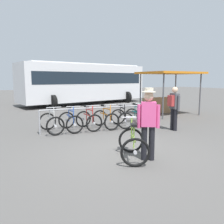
% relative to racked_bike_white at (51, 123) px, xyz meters
% --- Properties ---
extents(ground_plane, '(80.00, 80.00, 0.00)m').
position_rel_racked_bike_white_xyz_m(ground_plane, '(1.24, -3.13, -0.37)').
color(ground_plane, '#514F4C').
extents(bike_rack_rail, '(4.60, 0.34, 0.88)m').
position_rel_racked_bike_white_xyz_m(bike_rack_rail, '(1.84, -0.29, 0.33)').
color(bike_rack_rail, '#99999E').
rests_on(bike_rack_rail, ground).
extents(racked_bike_white, '(0.74, 1.16, 0.98)m').
position_rel_racked_bike_white_xyz_m(racked_bike_white, '(0.00, 0.00, 0.00)').
color(racked_bike_white, black).
rests_on(racked_bike_white, ground).
extents(racked_bike_blue, '(0.68, 1.10, 0.97)m').
position_rel_racked_bike_white_xyz_m(racked_bike_blue, '(0.70, -0.04, -0.00)').
color(racked_bike_blue, black).
rests_on(racked_bike_blue, ground).
extents(racked_bike_red, '(0.72, 1.15, 0.98)m').
position_rel_racked_bike_white_xyz_m(racked_bike_red, '(1.40, -0.09, 0.00)').
color(racked_bike_red, black).
rests_on(racked_bike_red, ground).
extents(racked_bike_orange, '(0.73, 1.14, 0.97)m').
position_rel_racked_bike_white_xyz_m(racked_bike_orange, '(2.10, -0.13, -0.00)').
color(racked_bike_orange, black).
rests_on(racked_bike_orange, ground).
extents(racked_bike_black, '(0.86, 1.19, 0.97)m').
position_rel_racked_bike_white_xyz_m(racked_bike_black, '(2.79, -0.18, -0.00)').
color(racked_bike_black, black).
rests_on(racked_bike_black, ground).
extents(racked_bike_teal, '(0.77, 1.16, 0.97)m').
position_rel_racked_bike_white_xyz_m(racked_bike_teal, '(3.49, -0.22, 0.00)').
color(racked_bike_teal, black).
rests_on(racked_bike_teal, ground).
extents(featured_bicycle, '(1.06, 1.26, 0.97)m').
position_rel_racked_bike_white_xyz_m(featured_bicycle, '(1.22, -3.64, 0.08)').
color(featured_bicycle, black).
rests_on(featured_bicycle, ground).
extents(person_with_featured_bike, '(0.47, 0.34, 1.72)m').
position_rel_racked_bike_white_xyz_m(person_with_featured_bike, '(1.47, -3.92, 0.58)').
color(person_with_featured_bike, black).
rests_on(person_with_featured_bike, ground).
extents(pedestrian_with_backpack, '(0.35, 0.53, 1.64)m').
position_rel_racked_bike_white_xyz_m(pedestrian_with_backpack, '(4.22, -1.64, 0.57)').
color(pedestrian_with_backpack, black).
rests_on(pedestrian_with_backpack, ground).
extents(bus_distant, '(10.30, 4.72, 3.08)m').
position_rel_racked_bike_white_xyz_m(bus_distant, '(4.47, 8.84, 1.37)').
color(bus_distant, silver).
rests_on(bus_distant, ground).
extents(market_stall, '(3.25, 2.50, 2.30)m').
position_rel_racked_bike_white_xyz_m(market_stall, '(6.62, 1.81, 1.03)').
color(market_stall, '#4C4C51').
rests_on(market_stall, ground).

